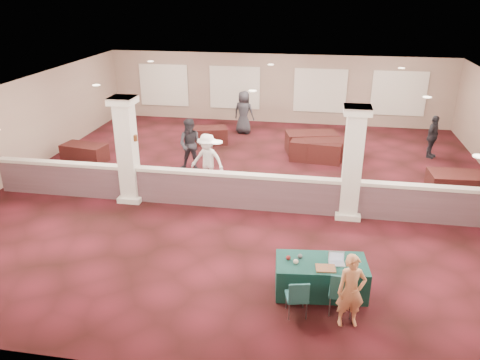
% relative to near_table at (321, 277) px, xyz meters
% --- Properties ---
extents(ground, '(16.00, 16.00, 0.00)m').
position_rel_near_table_xyz_m(ground, '(-2.27, 5.24, -0.37)').
color(ground, '#49121A').
rests_on(ground, ground).
extents(wall_back, '(16.00, 0.04, 3.20)m').
position_rel_near_table_xyz_m(wall_back, '(-2.27, 13.24, 1.23)').
color(wall_back, '#896C5E').
rests_on(wall_back, ground).
extents(wall_front, '(16.00, 0.04, 3.20)m').
position_rel_near_table_xyz_m(wall_front, '(-2.27, -2.76, 1.23)').
color(wall_front, '#896C5E').
rests_on(wall_front, ground).
extents(wall_left, '(0.04, 16.00, 3.20)m').
position_rel_near_table_xyz_m(wall_left, '(-10.27, 5.24, 1.23)').
color(wall_left, '#896C5E').
rests_on(wall_left, ground).
extents(ceiling, '(16.00, 16.00, 0.02)m').
position_rel_near_table_xyz_m(ceiling, '(-2.27, 5.24, 2.83)').
color(ceiling, white).
rests_on(ceiling, wall_back).
extents(partition_wall, '(15.60, 0.28, 1.10)m').
position_rel_near_table_xyz_m(partition_wall, '(-2.27, 3.74, 0.20)').
color(partition_wall, brown).
rests_on(partition_wall, ground).
extents(column_left, '(0.72, 0.72, 3.20)m').
position_rel_near_table_xyz_m(column_left, '(-5.77, 3.74, 1.27)').
color(column_left, silver).
rests_on(column_left, ground).
extents(column_right, '(0.72, 0.72, 3.20)m').
position_rel_near_table_xyz_m(column_right, '(0.73, 3.74, 1.27)').
color(column_right, silver).
rests_on(column_right, ground).
extents(sconce_left, '(0.12, 0.12, 0.18)m').
position_rel_near_table_xyz_m(sconce_left, '(-6.05, 3.74, 1.63)').
color(sconce_left, brown).
rests_on(sconce_left, column_left).
extents(sconce_right, '(0.12, 0.12, 0.18)m').
position_rel_near_table_xyz_m(sconce_right, '(-5.49, 3.74, 1.63)').
color(sconce_right, brown).
rests_on(sconce_right, column_left).
extents(near_table, '(2.00, 1.16, 0.73)m').
position_rel_near_table_xyz_m(near_table, '(0.00, 0.00, 0.00)').
color(near_table, '#0D312A').
rests_on(near_table, ground).
extents(conf_chair_main, '(0.53, 0.53, 0.99)m').
position_rel_near_table_xyz_m(conf_chair_main, '(0.41, -0.71, 0.22)').
color(conf_chair_main, '#1F575B').
rests_on(conf_chair_main, ground).
extents(conf_chair_side, '(0.51, 0.51, 0.85)m').
position_rel_near_table_xyz_m(conf_chair_side, '(-0.44, -0.92, 0.13)').
color(conf_chair_side, '#1F575B').
rests_on(conf_chair_side, ground).
extents(woman, '(0.62, 0.48, 1.53)m').
position_rel_near_table_xyz_m(woman, '(0.55, -0.97, 0.40)').
color(woman, tan).
rests_on(woman, ground).
extents(far_table_front_left, '(1.73, 1.07, 0.66)m').
position_rel_near_table_xyz_m(far_table_front_left, '(-8.77, 6.65, -0.04)').
color(far_table_front_left, black).
rests_on(far_table_front_left, ground).
extents(far_table_front_center, '(1.96, 1.14, 0.76)m').
position_rel_near_table_xyz_m(far_table_front_center, '(-0.27, 8.24, 0.01)').
color(far_table_front_center, black).
rests_on(far_table_front_center, ground).
extents(far_table_front_right, '(2.07, 1.11, 0.82)m').
position_rel_near_table_xyz_m(far_table_front_right, '(4.23, 5.54, 0.04)').
color(far_table_front_right, black).
rests_on(far_table_front_right, ground).
extents(far_table_back_left, '(1.81, 1.26, 0.67)m').
position_rel_near_table_xyz_m(far_table_back_left, '(-4.77, 9.51, -0.03)').
color(far_table_back_left, black).
rests_on(far_table_back_left, ground).
extents(far_table_back_center, '(2.12, 1.42, 0.79)m').
position_rel_near_table_xyz_m(far_table_back_center, '(-0.48, 9.16, 0.03)').
color(far_table_back_center, black).
rests_on(far_table_back_center, ground).
extents(far_table_back_right, '(2.04, 1.28, 0.77)m').
position_rel_near_table_xyz_m(far_table_back_right, '(0.23, 8.44, 0.02)').
color(far_table_back_right, black).
rests_on(far_table_back_right, ground).
extents(attendee_a, '(0.91, 0.51, 1.87)m').
position_rel_near_table_xyz_m(attendee_a, '(-4.61, 6.48, 0.57)').
color(attendee_a, black).
rests_on(attendee_a, ground).
extents(attendee_b, '(1.20, 0.73, 1.75)m').
position_rel_near_table_xyz_m(attendee_b, '(-3.72, 5.24, 0.51)').
color(attendee_b, silver).
rests_on(attendee_b, ground).
extents(attendee_c, '(0.90, 1.05, 1.63)m').
position_rel_near_table_xyz_m(attendee_c, '(4.03, 9.31, 0.45)').
color(attendee_c, black).
rests_on(attendee_c, ground).
extents(attendee_d, '(1.02, 0.71, 1.88)m').
position_rel_near_table_xyz_m(attendee_d, '(-3.51, 11.21, 0.57)').
color(attendee_d, black).
rests_on(attendee_d, ground).
extents(laptop_base, '(0.35, 0.27, 0.02)m').
position_rel_near_table_xyz_m(laptop_base, '(0.31, -0.02, 0.38)').
color(laptop_base, silver).
rests_on(laptop_base, near_table).
extents(laptop_screen, '(0.33, 0.05, 0.22)m').
position_rel_near_table_xyz_m(laptop_screen, '(0.29, 0.10, 0.50)').
color(laptop_screen, silver).
rests_on(laptop_screen, near_table).
extents(screen_glow, '(0.30, 0.04, 0.19)m').
position_rel_near_table_xyz_m(screen_glow, '(0.29, 0.09, 0.48)').
color(screen_glow, silver).
rests_on(screen_glow, near_table).
extents(knitting, '(0.43, 0.34, 0.03)m').
position_rel_near_table_xyz_m(knitting, '(0.08, -0.24, 0.38)').
color(knitting, '#BF5F1E').
rests_on(knitting, near_table).
extents(yarn_cream, '(0.11, 0.11, 0.11)m').
position_rel_near_table_xyz_m(yarn_cream, '(-0.54, -0.16, 0.42)').
color(yarn_cream, beige).
rests_on(yarn_cream, near_table).
extents(yarn_red, '(0.10, 0.10, 0.10)m').
position_rel_near_table_xyz_m(yarn_red, '(-0.71, -0.03, 0.42)').
color(yarn_red, maroon).
rests_on(yarn_red, near_table).
extents(yarn_grey, '(0.10, 0.10, 0.10)m').
position_rel_near_table_xyz_m(yarn_grey, '(-0.46, 0.07, 0.42)').
color(yarn_grey, '#434447').
rests_on(yarn_grey, near_table).
extents(scissors, '(0.12, 0.04, 0.01)m').
position_rel_near_table_xyz_m(scissors, '(0.68, -0.21, 0.37)').
color(scissors, red).
rests_on(scissors, near_table).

